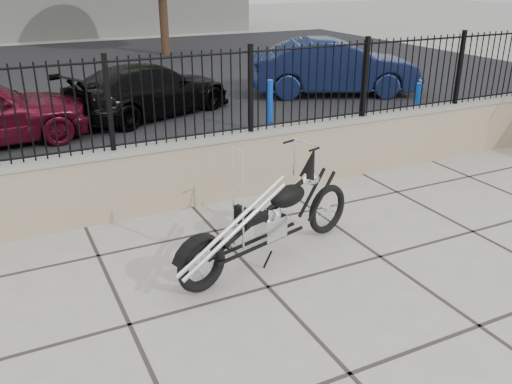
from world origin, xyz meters
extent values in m
plane|color=#99968E|center=(0.00, 0.00, 0.00)|extent=(90.00, 90.00, 0.00)
plane|color=black|center=(0.00, 12.50, 0.00)|extent=(30.00, 30.00, 0.00)
cube|color=gray|center=(0.00, 2.50, 0.48)|extent=(14.00, 0.36, 0.96)
cube|color=black|center=(0.00, 2.50, 1.56)|extent=(14.00, 0.08, 1.20)
imported|color=black|center=(0.95, 7.73, 0.59)|extent=(4.42, 3.12, 1.19)
imported|color=#111A3F|center=(6.02, 7.78, 0.73)|extent=(4.68, 3.11, 1.46)
cylinder|color=#0B31B3|center=(2.75, 5.24, 0.55)|extent=(0.16, 0.16, 1.10)
cylinder|color=#0B2CAE|center=(5.83, 4.32, 0.46)|extent=(0.13, 0.13, 0.93)
cylinder|color=#382619|center=(4.20, 16.96, 1.66)|extent=(0.33, 0.33, 3.32)
camera|label=1|loc=(-2.32, -4.41, 3.17)|focal=38.00mm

